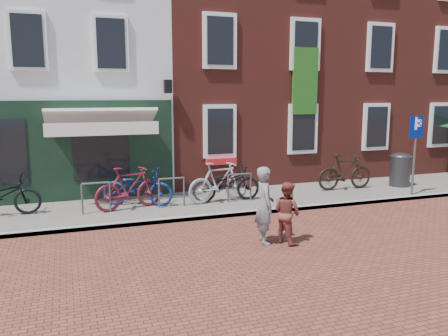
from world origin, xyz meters
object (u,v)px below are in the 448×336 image
object	(u,v)px
woman	(265,205)
boy	(287,213)
bicycle_4	(226,183)
bicycle_1	(129,188)
bicycle_2	(138,187)
bicycle_5	(345,172)
parking_sign	(416,141)
bicycle_3	(219,182)
litter_bin	(400,168)

from	to	relation	value
woman	boy	distance (m)	0.51
bicycle_4	woman	bearing A→B (deg)	176.73
boy	woman	bearing A→B (deg)	51.01
woman	bicycle_1	xyz separation A→B (m)	(-2.39, 3.50, -0.15)
bicycle_2	bicycle_5	distance (m)	6.68
parking_sign	bicycle_3	xyz separation A→B (m)	(-5.94, 1.10, -1.08)
parking_sign	bicycle_5	distance (m)	2.31
bicycle_4	litter_bin	bearing A→B (deg)	-85.91
litter_bin	bicycle_1	size ratio (longest dim) A/B	0.63
woman	bicycle_3	bearing A→B (deg)	6.98
parking_sign	boy	size ratio (longest dim) A/B	1.80
parking_sign	bicycle_4	world-z (taller)	parking_sign
parking_sign	bicycle_1	bearing A→B (deg)	172.49
woman	bicycle_1	size ratio (longest dim) A/B	0.86
bicycle_3	bicycle_4	distance (m)	0.24
bicycle_2	bicycle_3	bearing A→B (deg)	-72.38
parking_sign	woman	size ratio (longest dim) A/B	1.45
bicycle_5	bicycle_4	bearing A→B (deg)	94.95
bicycle_4	bicycle_5	size ratio (longest dim) A/B	1.03
litter_bin	bicycle_5	distance (m)	2.10
bicycle_1	bicycle_4	xyz separation A→B (m)	(2.78, 0.00, -0.06)
boy	bicycle_3	distance (m)	3.66
bicycle_3	bicycle_1	bearing A→B (deg)	79.60
boy	bicycle_2	world-z (taller)	boy
bicycle_5	bicycle_1	bearing A→B (deg)	93.71
bicycle_1	bicycle_2	world-z (taller)	bicycle_1
bicycle_1	boy	bearing A→B (deg)	-156.71
bicycle_3	bicycle_5	size ratio (longest dim) A/B	1.00
bicycle_2	bicycle_4	size ratio (longest dim) A/B	1.00
bicycle_2	bicycle_5	xyz separation A→B (m)	(6.68, -0.10, 0.06)
boy	bicycle_4	world-z (taller)	boy
litter_bin	bicycle_5	bearing A→B (deg)	176.96
bicycle_3	bicycle_5	xyz separation A→B (m)	(4.41, 0.25, 0.00)
boy	bicycle_2	size ratio (longest dim) A/B	0.67
bicycle_3	boy	bearing A→B (deg)	174.79
parking_sign	boy	world-z (taller)	parking_sign
boy	bicycle_5	world-z (taller)	boy
litter_bin	woman	world-z (taller)	woman
parking_sign	boy	xyz separation A→B (m)	(-5.63, -2.54, -1.09)
bicycle_5	bicycle_2	bearing A→B (deg)	90.95
woman	bicycle_1	world-z (taller)	woman
woman	bicycle_5	size ratio (longest dim) A/B	0.86
woman	boy	bearing A→B (deg)	-100.37
boy	bicycle_4	bearing A→B (deg)	-18.10
parking_sign	bicycle_5	bearing A→B (deg)	138.52
parking_sign	bicycle_5	size ratio (longest dim) A/B	1.25
bicycle_1	bicycle_3	size ratio (longest dim) A/B	1.00
bicycle_2	bicycle_3	distance (m)	2.30
boy	bicycle_1	distance (m)	4.64
litter_bin	parking_sign	world-z (taller)	parking_sign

